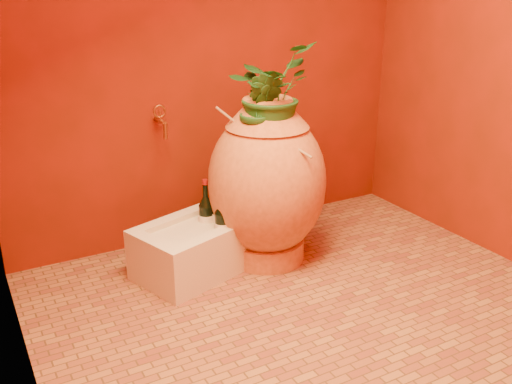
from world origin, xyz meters
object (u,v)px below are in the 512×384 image
wine_bottle_c (206,217)px  wall_tap (161,120)px  stone_basin (194,250)px  wine_bottle_b (223,225)px  amphora (267,182)px  wine_bottle_a (219,215)px

wine_bottle_c → wall_tap: (-0.12, 0.30, 0.49)m
stone_basin → wine_bottle_b: (0.14, -0.07, 0.14)m
amphora → wine_bottle_a: size_ratio=2.59×
amphora → stone_basin: 0.53m
amphora → stone_basin: amphora is taller
stone_basin → wall_tap: wall_tap is taller
stone_basin → wine_bottle_c: 0.19m
wine_bottle_c → wine_bottle_a: bearing=-21.3°
stone_basin → wine_bottle_c: bearing=32.7°
stone_basin → wine_bottle_a: size_ratio=1.93×
amphora → stone_basin: bearing=174.0°
wine_bottle_a → wine_bottle_c: wine_bottle_a is taller
wine_bottle_b → stone_basin: bearing=152.4°
wall_tap → amphora: bearing=-43.8°
wine_bottle_a → wall_tap: bearing=119.5°
wine_bottle_a → wine_bottle_c: size_ratio=1.06×
wine_bottle_b → wall_tap: (-0.15, 0.44, 0.49)m
stone_basin → wine_bottle_a: 0.23m
wine_bottle_b → wine_bottle_c: size_ratio=1.01×
wall_tap → wine_bottle_c: bearing=-68.4°
stone_basin → wall_tap: size_ratio=3.95×
wine_bottle_c → wall_tap: size_ratio=1.93×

